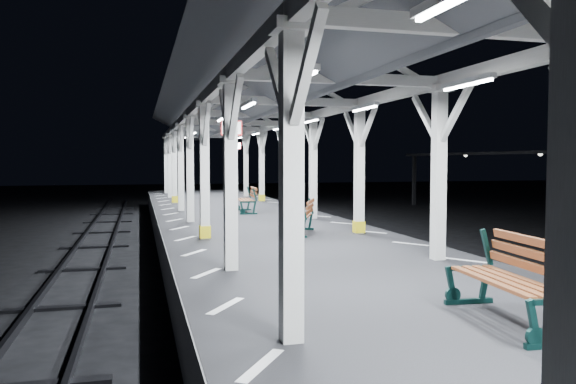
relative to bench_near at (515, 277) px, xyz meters
name	(u,v)px	position (x,y,z in m)	size (l,w,h in m)	color
ground	(308,294)	(-0.71, 6.01, -1.54)	(120.00, 120.00, 0.00)	black
platform	(308,271)	(-0.71, 6.01, -1.04)	(6.00, 50.00, 1.00)	black
hazard_stripes_left	(194,253)	(-3.16, 6.01, -0.53)	(1.00, 48.00, 0.01)	silver
hazard_stripes_right	(410,244)	(1.74, 6.01, -0.53)	(1.00, 48.00, 0.01)	silver
track_left	(63,305)	(-5.71, 6.01, -1.46)	(2.20, 60.00, 0.16)	#2D2D33
track_right	(506,278)	(4.29, 6.01, -1.46)	(2.20, 60.00, 0.16)	#2D2D33
canopy	(308,83)	(-0.71, 5.99, 3.03)	(5.40, 49.00, 4.65)	silver
bench_near	(515,277)	(0.00, 0.00, 0.00)	(0.85, 1.91, 1.01)	black
bench_mid	(303,216)	(-0.12, 8.38, -0.06)	(1.20, 1.74, 0.89)	black
bench_far	(248,199)	(-0.36, 14.73, -0.04)	(0.75, 1.76, 0.93)	black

